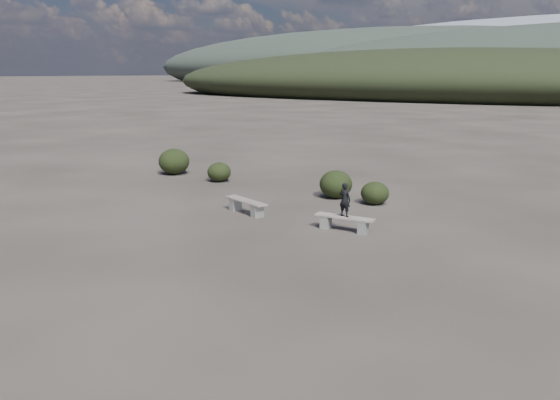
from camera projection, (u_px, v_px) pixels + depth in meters
The scene contains 8 objects.
ground at pixel (195, 277), 12.28m from camera, with size 1200.00×1200.00×0.00m, color #302A25.
bench_left at pixel (246, 205), 17.74m from camera, with size 1.86×0.93×0.46m.
bench_right at pixel (344, 222), 15.80m from camera, with size 1.77×0.48×0.44m.
seated_person at pixel (345, 200), 15.65m from camera, with size 0.36×0.24×1.00m, color black.
shrub_a at pixel (219, 172), 22.97m from camera, with size 0.99×0.99×0.81m, color black.
shrub_b at pixel (336, 184), 19.93m from camera, with size 1.19×1.19×1.02m, color black.
shrub_c at pixel (375, 193), 19.01m from camera, with size 0.99×0.99×0.79m, color black.
shrub_f at pixel (174, 161), 24.58m from camera, with size 1.38×1.38×1.16m, color black.
Camera 1 is at (7.85, -8.70, 4.50)m, focal length 35.00 mm.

